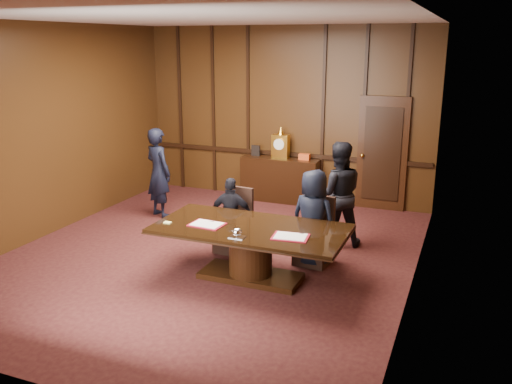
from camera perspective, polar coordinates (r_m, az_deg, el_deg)
room at (r=8.00m, az=-4.38°, el=5.01°), size 7.00×7.04×3.50m
sideboard at (r=11.11m, az=2.57°, el=1.50°), size 1.60×0.45×1.54m
conference_table at (r=7.44m, az=-0.57°, el=-5.49°), size 2.62×1.32×0.76m
folder_left at (r=7.45m, az=-5.18°, el=-3.41°), size 0.48×0.36×0.02m
folder_right at (r=6.98m, az=3.65°, el=-4.72°), size 0.49×0.38×0.02m
inkstand at (r=6.95m, az=-2.01°, el=-4.38°), size 0.20×0.14×0.12m
notepad at (r=7.60m, az=-9.29°, el=-3.18°), size 0.10×0.07×0.01m
chair_left at (r=8.51m, az=-2.34°, el=-4.30°), size 0.53×0.53×0.99m
chair_right at (r=8.10m, az=6.12°, el=-5.44°), size 0.53×0.53×0.99m
signatory_left at (r=8.35m, az=-2.60°, el=-2.50°), size 0.74×0.41×1.19m
signatory_right at (r=7.88m, az=6.03°, el=-2.75°), size 0.79×0.60×1.43m
witness_left at (r=10.21m, az=-10.22°, el=2.02°), size 0.72×0.61×1.67m
witness_right at (r=8.69m, az=8.58°, el=-0.21°), size 1.00×0.91×1.69m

